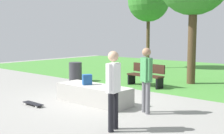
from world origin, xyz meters
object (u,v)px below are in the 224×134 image
at_px(backpack_on_ledge, 87,80).
at_px(trash_bin, 75,72).
at_px(skater_watching, 146,75).
at_px(skater_performing_trick, 113,84).
at_px(skateboard_by_ledge, 33,104).
at_px(tree_tall_oak, 149,1).
at_px(concrete_ledge, 93,94).
at_px(park_bench_near_lamppost, 146,74).

distance_m(backpack_on_ledge, trash_bin, 4.07).
bearing_deg(skater_watching, skater_performing_trick, -80.76).
relative_size(skateboard_by_ledge, tree_tall_oak, 0.15).
relative_size(skateboard_by_ledge, trash_bin, 0.94).
height_order(concrete_ledge, backpack_on_ledge, backpack_on_ledge).
xyz_separation_m(skater_watching, tree_tall_oak, (-5.95, 8.83, 3.12)).
xyz_separation_m(concrete_ledge, skateboard_by_ledge, (-1.07, -1.45, -0.21)).
distance_m(concrete_ledge, backpack_on_ledge, 0.49).
relative_size(backpack_on_ledge, tree_tall_oak, 0.06).
height_order(backpack_on_ledge, skater_watching, skater_watching).
bearing_deg(skater_performing_trick, trash_bin, 145.35).
relative_size(concrete_ledge, tree_tall_oak, 0.45).
bearing_deg(backpack_on_ledge, trash_bin, -95.45).
height_order(park_bench_near_lamppost, trash_bin, park_bench_near_lamppost).
height_order(skater_performing_trick, skateboard_by_ledge, skater_performing_trick).
height_order(backpack_on_ledge, skateboard_by_ledge, backpack_on_ledge).
distance_m(concrete_ledge, skater_watching, 2.04).
height_order(skateboard_by_ledge, tree_tall_oak, tree_tall_oak).
relative_size(backpack_on_ledge, park_bench_near_lamppost, 0.20).
distance_m(backpack_on_ledge, park_bench_near_lamppost, 3.46).
bearing_deg(tree_tall_oak, skateboard_by_ledge, -73.88).
distance_m(skater_watching, park_bench_near_lamppost, 4.08).
relative_size(tree_tall_oak, trash_bin, 6.40).
bearing_deg(skater_watching, tree_tall_oak, 123.99).
bearing_deg(trash_bin, skater_performing_trick, -34.65).
xyz_separation_m(concrete_ledge, park_bench_near_lamppost, (-0.40, 3.42, 0.21)).
bearing_deg(skater_watching, concrete_ledge, -177.39).
bearing_deg(skater_watching, skateboard_by_ledge, -152.52).
bearing_deg(backpack_on_ledge, concrete_ledge, 128.65).
xyz_separation_m(skater_watching, trash_bin, (-5.40, 2.29, -0.60)).
height_order(skater_watching, park_bench_near_lamppost, skater_watching).
height_order(skater_performing_trick, skater_watching, skater_watching).
bearing_deg(backpack_on_ledge, skateboard_by_ledge, 0.66).
distance_m(backpack_on_ledge, skater_performing_trick, 2.85).
bearing_deg(trash_bin, tree_tall_oak, 94.81).
height_order(concrete_ledge, skateboard_by_ledge, concrete_ledge).
bearing_deg(trash_bin, concrete_ledge, -34.04).
bearing_deg(concrete_ledge, skater_performing_trick, -35.62).
xyz_separation_m(backpack_on_ledge, trash_bin, (-3.27, 2.41, -0.27)).
height_order(backpack_on_ledge, tree_tall_oak, tree_tall_oak).
distance_m(skateboard_by_ledge, trash_bin, 4.55).
xyz_separation_m(concrete_ledge, trash_bin, (-3.51, 2.37, 0.16)).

